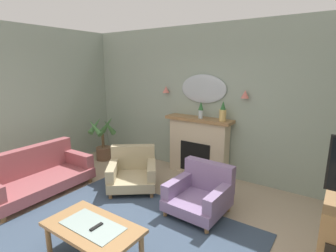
% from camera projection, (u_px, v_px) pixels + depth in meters
% --- Properties ---
extents(floor, '(7.03, 6.56, 0.10)m').
position_uv_depth(floor, '(111.00, 252.00, 3.14)').
color(floor, tan).
rests_on(floor, ground).
extents(wall_back, '(7.03, 0.10, 2.92)m').
position_uv_depth(wall_back, '(214.00, 102.00, 5.07)').
color(wall_back, '#93A393').
rests_on(wall_back, ground).
extents(patterned_rug, '(3.20, 2.40, 0.01)m').
position_uv_depth(patterned_rug, '(122.00, 239.00, 3.29)').
color(patterned_rug, '#38475B').
rests_on(patterned_rug, ground).
extents(fireplace, '(1.36, 0.36, 1.16)m').
position_uv_depth(fireplace, '(198.00, 146.00, 5.21)').
color(fireplace, beige).
rests_on(fireplace, ground).
extents(mantel_vase_centre, '(0.10, 0.10, 0.32)m').
position_uv_depth(mantel_vase_centre, '(201.00, 109.00, 4.99)').
color(mantel_vase_centre, silver).
rests_on(mantel_vase_centre, fireplace).
extents(mantel_vase_left, '(0.13, 0.13, 0.37)m').
position_uv_depth(mantel_vase_left, '(223.00, 112.00, 4.74)').
color(mantel_vase_left, tan).
rests_on(mantel_vase_left, fireplace).
extents(wall_mirror, '(0.96, 0.06, 0.56)m').
position_uv_depth(wall_mirror, '(203.00, 89.00, 5.07)').
color(wall_mirror, '#B2BCC6').
extents(wall_sconce_left, '(0.14, 0.14, 0.14)m').
position_uv_depth(wall_sconce_left, '(166.00, 89.00, 5.51)').
color(wall_sconce_left, '#D17066').
extents(wall_sconce_right, '(0.14, 0.14, 0.14)m').
position_uv_depth(wall_sconce_right, '(245.00, 94.00, 4.57)').
color(wall_sconce_right, '#D17066').
extents(coffee_table, '(1.10, 0.60, 0.45)m').
position_uv_depth(coffee_table, '(93.00, 230.00, 2.86)').
color(coffee_table, olive).
rests_on(coffee_table, ground).
extents(tv_remote, '(0.04, 0.16, 0.02)m').
position_uv_depth(tv_remote, '(96.00, 227.00, 2.80)').
color(tv_remote, black).
rests_on(tv_remote, coffee_table).
extents(floral_couch, '(0.90, 1.74, 0.76)m').
position_uv_depth(floral_couch, '(36.00, 175.00, 4.47)').
color(floral_couch, '#934C51').
rests_on(floral_couch, ground).
extents(armchair_in_corner, '(0.84, 0.85, 0.71)m').
position_uv_depth(armchair_in_corner, '(201.00, 192.00, 3.89)').
color(armchair_in_corner, gray).
rests_on(armchair_in_corner, ground).
extents(armchair_beside_couch, '(1.13, 1.14, 0.71)m').
position_uv_depth(armchair_beside_couch, '(133.00, 171.00, 4.68)').
color(armchair_beside_couch, tan).
rests_on(armchair_beside_couch, ground).
extents(potted_plant_corner_palm, '(0.58, 0.56, 1.03)m').
position_uv_depth(potted_plant_corner_palm, '(103.00, 140.00, 6.03)').
color(potted_plant_corner_palm, brown).
rests_on(potted_plant_corner_palm, ground).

